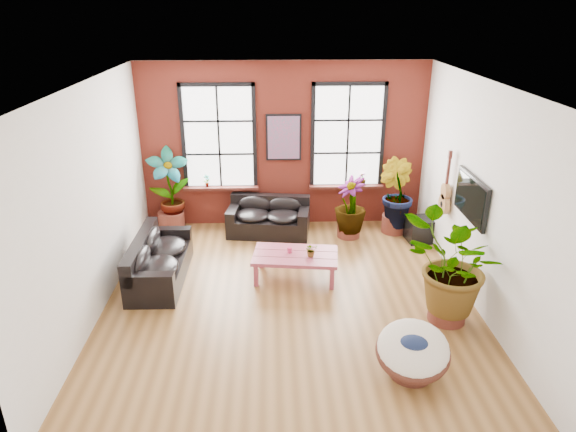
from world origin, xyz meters
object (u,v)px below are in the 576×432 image
(sofa_back, at_px, (269,218))
(sofa_left, at_px, (157,261))
(coffee_table, at_px, (295,257))
(papasan_chair, at_px, (413,351))

(sofa_back, height_order, sofa_left, sofa_left)
(sofa_back, bearing_deg, coffee_table, -68.82)
(sofa_back, distance_m, sofa_left, 2.74)
(sofa_left, height_order, papasan_chair, sofa_left)
(coffee_table, relative_size, papasan_chair, 1.33)
(sofa_back, height_order, coffee_table, sofa_back)
(coffee_table, height_order, papasan_chair, papasan_chair)
(sofa_left, bearing_deg, papasan_chair, -124.26)
(coffee_table, distance_m, papasan_chair, 2.99)
(sofa_left, distance_m, coffee_table, 2.43)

